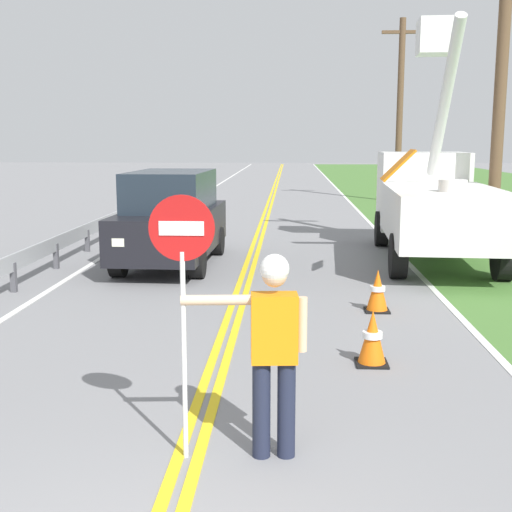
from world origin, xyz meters
TOP-DOWN VIEW (x-y plane):
  - centerline_yellow_left at (-0.09, 20.00)m, footprint 0.11×110.00m
  - centerline_yellow_right at (0.09, 20.00)m, footprint 0.11×110.00m
  - edge_line_right at (3.60, 20.00)m, footprint 0.12×110.00m
  - edge_line_left at (-3.60, 20.00)m, footprint 0.12×110.00m
  - flagger_worker at (0.75, 2.30)m, footprint 1.09×0.27m
  - stop_sign_paddle at (-0.02, 2.24)m, footprint 0.56×0.04m
  - utility_bucket_truck at (4.25, 12.69)m, footprint 2.99×6.92m
  - oncoming_suv_nearest at (-1.75, 11.45)m, footprint 2.04×4.66m
  - utility_pole_near at (5.67, 12.70)m, footprint 1.80×0.28m
  - utility_pole_mid at (5.75, 27.53)m, footprint 1.80×0.28m
  - traffic_cone_lead at (1.92, 4.83)m, footprint 0.40×0.40m
  - traffic_cone_mid at (2.33, 7.50)m, footprint 0.40×0.40m
  - guardrail_left_shoulder at (-4.20, 14.30)m, footprint 0.10×32.00m

SIDE VIEW (x-z plane):
  - centerline_yellow_left at x=-0.09m, z-range 0.00..0.01m
  - centerline_yellow_right at x=0.09m, z-range 0.00..0.01m
  - edge_line_right at x=3.60m, z-range 0.00..0.01m
  - edge_line_left at x=-3.60m, z-range 0.00..0.01m
  - traffic_cone_lead at x=1.92m, z-range -0.01..0.69m
  - traffic_cone_mid at x=2.33m, z-range -0.01..0.69m
  - guardrail_left_shoulder at x=-4.20m, z-range 0.16..0.87m
  - flagger_worker at x=0.75m, z-range 0.13..1.96m
  - oncoming_suv_nearest at x=-1.75m, z-range 0.01..2.11m
  - utility_bucket_truck at x=4.25m, z-range -1.35..4.18m
  - stop_sign_paddle at x=-0.02m, z-range 0.54..2.87m
  - utility_pole_mid at x=5.75m, z-range 0.18..8.21m
  - utility_pole_near at x=5.67m, z-range 0.18..8.76m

